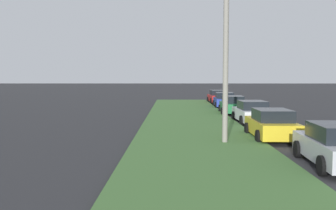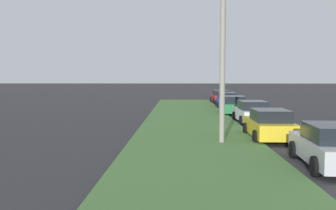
{
  "view_description": "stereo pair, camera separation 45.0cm",
  "coord_description": "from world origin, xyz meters",
  "px_view_note": "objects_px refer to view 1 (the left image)",
  "views": [
    {
      "loc": [
        -7.89,
        7.79,
        3.07
      ],
      "look_at": [
        17.27,
        8.02,
        1.17
      ],
      "focal_mm": 41.24,
      "sensor_mm": 36.0,
      "label": 1
    },
    {
      "loc": [
        -7.88,
        7.34,
        3.07
      ],
      "look_at": [
        17.27,
        8.02,
        1.17
      ],
      "focal_mm": 41.24,
      "sensor_mm": 36.0,
      "label": 2
    }
  ],
  "objects_px": {
    "parked_car_white": "(252,112)",
    "parked_car_red": "(218,97)",
    "parked_car_green": "(232,105)",
    "parked_car_yellow": "(272,125)",
    "parked_car_blue": "(224,100)",
    "streetlight": "(234,46)"
  },
  "relations": [
    {
      "from": "parked_car_white",
      "to": "parked_car_red",
      "type": "bearing_deg",
      "value": -1.21
    },
    {
      "from": "parked_car_white",
      "to": "parked_car_green",
      "type": "xyz_separation_m",
      "value": [
        6.09,
        0.28,
        0.0
      ]
    },
    {
      "from": "parked_car_yellow",
      "to": "parked_car_green",
      "type": "height_order",
      "value": "same"
    },
    {
      "from": "parked_car_white",
      "to": "parked_car_blue",
      "type": "distance_m",
      "value": 12.44
    },
    {
      "from": "parked_car_blue",
      "to": "streetlight",
      "type": "bearing_deg",
      "value": 175.12
    },
    {
      "from": "parked_car_red",
      "to": "parked_car_white",
      "type": "bearing_deg",
      "value": 178.16
    },
    {
      "from": "parked_car_yellow",
      "to": "parked_car_blue",
      "type": "relative_size",
      "value": 0.99
    },
    {
      "from": "parked_car_yellow",
      "to": "parked_car_blue",
      "type": "distance_m",
      "value": 18.79
    },
    {
      "from": "parked_car_green",
      "to": "streetlight",
      "type": "relative_size",
      "value": 0.59
    },
    {
      "from": "streetlight",
      "to": "parked_car_yellow",
      "type": "bearing_deg",
      "value": -55.43
    },
    {
      "from": "parked_car_white",
      "to": "parked_car_blue",
      "type": "xyz_separation_m",
      "value": [
        12.44,
        0.09,
        0.0
      ]
    },
    {
      "from": "parked_car_green",
      "to": "parked_car_white",
      "type": "bearing_deg",
      "value": -174.32
    },
    {
      "from": "parked_car_blue",
      "to": "streetlight",
      "type": "relative_size",
      "value": 0.58
    },
    {
      "from": "parked_car_white",
      "to": "streetlight",
      "type": "bearing_deg",
      "value": 161.24
    },
    {
      "from": "parked_car_blue",
      "to": "parked_car_white",
      "type": "bearing_deg",
      "value": -177.76
    },
    {
      "from": "parked_car_white",
      "to": "streetlight",
      "type": "distance_m",
      "value": 8.98
    },
    {
      "from": "parked_car_yellow",
      "to": "parked_car_white",
      "type": "bearing_deg",
      "value": -2.78
    },
    {
      "from": "parked_car_yellow",
      "to": "parked_car_green",
      "type": "xyz_separation_m",
      "value": [
        12.44,
        -0.07,
        0.0
      ]
    },
    {
      "from": "parked_car_green",
      "to": "streetlight",
      "type": "bearing_deg",
      "value": 174.06
    },
    {
      "from": "parked_car_red",
      "to": "streetlight",
      "type": "height_order",
      "value": "streetlight"
    },
    {
      "from": "parked_car_yellow",
      "to": "streetlight",
      "type": "distance_m",
      "value": 4.48
    },
    {
      "from": "parked_car_yellow",
      "to": "parked_car_green",
      "type": "relative_size",
      "value": 0.98
    }
  ]
}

